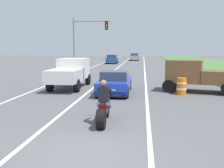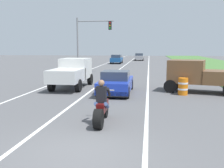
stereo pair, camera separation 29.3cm
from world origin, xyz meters
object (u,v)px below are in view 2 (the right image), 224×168
traffic_light_mast_near (88,36)px  distant_car_further_ahead (139,57)px  construction_barrel_nearest (183,86)px  pickup_truck_left_lane_white (72,72)px  construction_barrel_mid (177,77)px  distant_car_far_ahead (117,59)px  construction_barrel_far (178,74)px  pickup_truck_right_shoulder_brown (202,75)px  motorcycle_with_rider (101,108)px  sports_car_blue (116,83)px

traffic_light_mast_near → distant_car_further_ahead: (4.66, 26.61, -3.19)m
construction_barrel_nearest → distant_car_further_ahead: distant_car_further_ahead is taller
construction_barrel_nearest → pickup_truck_left_lane_white: bearing=166.2°
traffic_light_mast_near → construction_barrel_mid: traffic_light_mast_near is taller
traffic_light_mast_near → distant_car_far_ahead: size_ratio=1.50×
traffic_light_mast_near → construction_barrel_far: traffic_light_mast_near is taller
pickup_truck_right_shoulder_brown → distant_car_far_ahead: (-8.71, 28.00, -0.33)m
construction_barrel_nearest → construction_barrel_far: size_ratio=1.00×
motorcycle_with_rider → pickup_truck_left_lane_white: bearing=113.1°
traffic_light_mast_near → distant_car_far_ahead: 15.94m
motorcycle_with_rider → construction_barrel_mid: 11.86m
pickup_truck_left_lane_white → traffic_light_mast_near: (-1.52, 11.71, 2.86)m
construction_barrel_nearest → distant_car_far_ahead: distant_car_far_ahead is taller
distant_car_further_ahead → construction_barrel_far: bearing=-82.2°
traffic_light_mast_near → distant_car_far_ahead: (1.24, 15.56, -3.19)m
pickup_truck_left_lane_white → construction_barrel_nearest: pickup_truck_left_lane_white is taller
pickup_truck_left_lane_white → pickup_truck_right_shoulder_brown: bearing=-5.0°
motorcycle_with_rider → distant_car_far_ahead: size_ratio=0.55×
distant_car_further_ahead → construction_barrel_mid: bearing=-83.3°
pickup_truck_left_lane_white → distant_car_far_ahead: 27.27m
motorcycle_with_rider → distant_car_far_ahead: motorcycle_with_rider is taller
construction_barrel_far → traffic_light_mast_near: bearing=145.1°
traffic_light_mast_near → construction_barrel_nearest: bearing=-57.1°
pickup_truck_left_lane_white → pickup_truck_right_shoulder_brown: size_ratio=0.93×
pickup_truck_right_shoulder_brown → traffic_light_mast_near: 16.18m
motorcycle_with_rider → distant_car_far_ahead: (-3.81, 35.53, 0.18)m
construction_barrel_nearest → distant_car_far_ahead: (-7.47, 29.04, 0.27)m
motorcycle_with_rider → pickup_truck_left_lane_white: (-3.53, 8.26, 0.51)m
pickup_truck_left_lane_white → distant_car_further_ahead: (3.15, 38.32, -0.33)m
sports_car_blue → construction_barrel_nearest: size_ratio=4.30×
construction_barrel_mid → distant_car_far_ahead: size_ratio=0.25×
distant_car_further_ahead → construction_barrel_nearest: bearing=-84.2°
construction_barrel_mid → pickup_truck_right_shoulder_brown: bearing=-73.1°
pickup_truck_right_shoulder_brown → construction_barrel_mid: 3.93m
sports_car_blue → construction_barrel_mid: bearing=49.3°
pickup_truck_left_lane_white → motorcycle_with_rider: bearing=-66.9°
construction_barrel_mid → distant_car_far_ahead: bearing=107.3°
motorcycle_with_rider → construction_barrel_mid: (3.77, 11.24, -0.09)m
construction_barrel_far → distant_car_further_ahead: (-4.51, 33.01, 0.27)m
traffic_light_mast_near → construction_barrel_nearest: size_ratio=6.00×
pickup_truck_right_shoulder_brown → traffic_light_mast_near: traffic_light_mast_near is taller
construction_barrel_mid → distant_car_further_ahead: bearing=96.7°
construction_barrel_nearest → motorcycle_with_rider: bearing=-119.4°
traffic_light_mast_near → construction_barrel_far: bearing=-34.9°
traffic_light_mast_near → construction_barrel_far: (9.18, -6.40, -3.46)m
motorcycle_with_rider → construction_barrel_far: bearing=73.1°
motorcycle_with_rider → construction_barrel_nearest: bearing=60.6°
sports_car_blue → construction_barrel_mid: size_ratio=4.30×
motorcycle_with_rider → construction_barrel_far: 14.19m
pickup_truck_left_lane_white → construction_barrel_nearest: bearing=-13.8°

